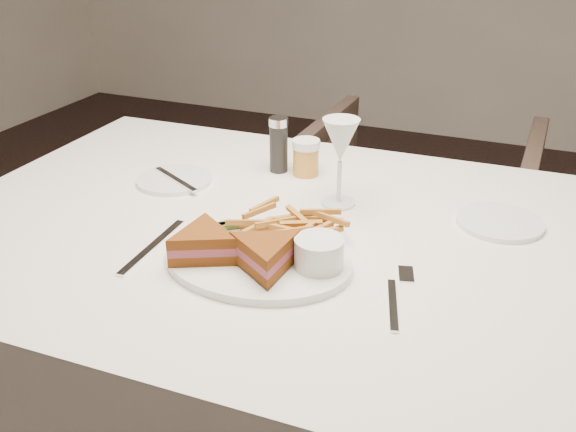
# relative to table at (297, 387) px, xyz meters

# --- Properties ---
(ground) EXTENTS (5.00, 5.00, 0.00)m
(ground) POSITION_rel_table_xyz_m (-0.21, 0.32, -0.38)
(ground) COLOR black
(ground) RESTS_ON ground
(table) EXTENTS (1.40, 0.95, 0.75)m
(table) POSITION_rel_table_xyz_m (0.00, 0.00, 0.00)
(table) COLOR white
(table) RESTS_ON ground
(chair_far) EXTENTS (0.72, 0.68, 0.73)m
(chair_far) POSITION_rel_table_xyz_m (0.04, 0.92, -0.01)
(chair_far) COLOR #48362C
(chair_far) RESTS_ON ground
(table_setting) EXTENTS (0.83, 0.62, 0.18)m
(table_setting) POSITION_rel_table_xyz_m (-0.01, -0.04, 0.41)
(table_setting) COLOR white
(table_setting) RESTS_ON table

